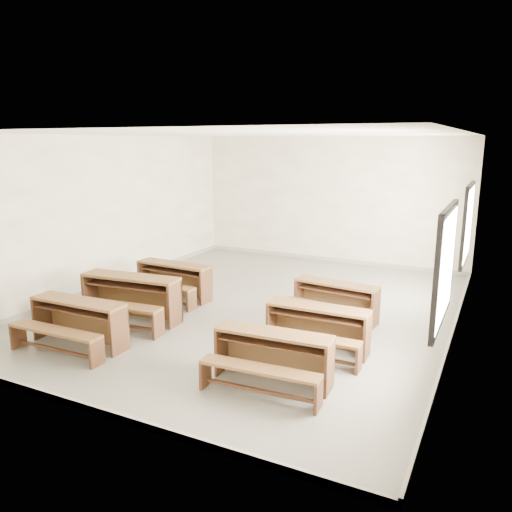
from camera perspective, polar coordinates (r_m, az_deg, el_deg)
The scene contains 7 objects.
room at distance 9.01m, azimuth 0.51°, elevation 7.05°, with size 8.50×8.50×3.20m.
desk_set_0 at distance 8.14m, azimuth -19.80°, elevation -6.87°, with size 1.61×0.86×0.72m.
desk_set_1 at distance 8.96m, azimuth -14.27°, elevation -4.34°, with size 1.87×1.10×0.80m.
desk_set_2 at distance 10.07m, azimuth -9.52°, elevation -2.52°, with size 1.61×0.87×0.71m.
desk_set_3 at distance 6.53m, azimuth 1.83°, elevation -11.14°, with size 1.58×0.88×0.69m.
desk_set_4 at distance 7.53m, azimuth 6.93°, elevation -7.91°, with size 1.55×0.83×0.69m.
desk_set_5 at distance 8.85m, azimuth 9.00°, elevation -4.84°, with size 1.56×0.92×0.67m.
Camera 1 is at (4.02, -8.05, 3.07)m, focal length 35.00 mm.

